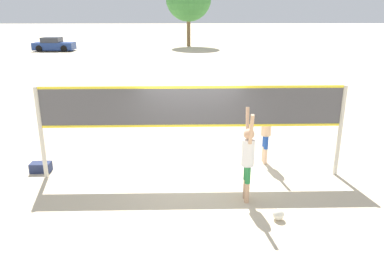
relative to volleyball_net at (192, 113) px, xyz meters
name	(u,v)px	position (x,y,z in m)	size (l,w,h in m)	color
ground_plane	(192,176)	(0.00, 0.00, -1.71)	(200.00, 200.00, 0.00)	beige
volleyball_net	(192,113)	(0.00, 0.00, 0.00)	(7.66, 0.11, 2.38)	beige
player_spiker	(248,155)	(1.19, -1.34, -0.59)	(0.28, 0.70, 2.12)	tan
player_blocker	(266,127)	(2.07, 0.84, -0.66)	(0.28, 0.69, 2.00)	beige
volleyball	(278,214)	(1.73, -2.18, -1.59)	(0.24, 0.24, 0.24)	silver
gear_bag	(41,167)	(-4.04, 0.35, -1.58)	(0.52, 0.31, 0.26)	navy
parked_car_near	(54,45)	(-13.29, 30.10, -1.10)	(4.05, 1.94, 1.36)	navy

